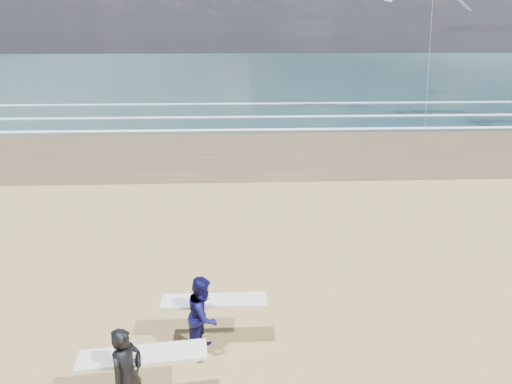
{
  "coord_description": "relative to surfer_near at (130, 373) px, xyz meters",
  "views": [
    {
      "loc": [
        2.01,
        -6.84,
        6.32
      ],
      "look_at": [
        2.6,
        6.0,
        1.71
      ],
      "focal_mm": 32.0,
      "sensor_mm": 36.0,
      "label": 1
    }
  ],
  "objects": [
    {
      "name": "ocean",
      "position": [
        19.82,
        72.61,
        -0.9
      ],
      "size": [
        220.0,
        100.0,
        0.02
      ],
      "primitive_type": "cube",
      "color": "#193538",
      "rests_on": "ground"
    },
    {
      "name": "foam_breakers",
      "position": [
        19.82,
        28.71,
        -0.86
      ],
      "size": [
        220.0,
        11.7,
        0.05
      ],
      "color": "white",
      "rests_on": "ground"
    },
    {
      "name": "surfer_near",
      "position": [
        0.0,
        0.0,
        0.0
      ],
      "size": [
        2.24,
        1.11,
        1.78
      ],
      "color": "black",
      "rests_on": "ground"
    },
    {
      "name": "surfer_far",
      "position": [
        1.14,
        1.68,
        -0.04
      ],
      "size": [
        2.2,
        1.11,
        1.72
      ],
      "color": "#0D0C44",
      "rests_on": "ground"
    },
    {
      "name": "kite_1",
      "position": [
        15.7,
        27.25,
        5.49
      ],
      "size": [
        6.21,
        4.78,
        11.3
      ],
      "color": "slate",
      "rests_on": "ground"
    }
  ]
}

